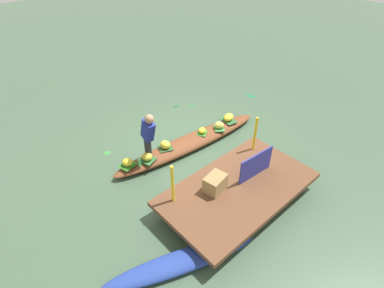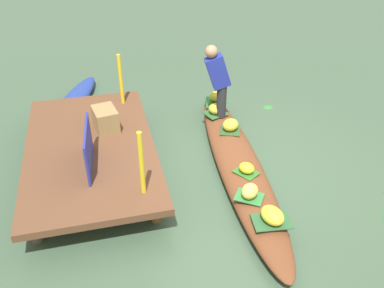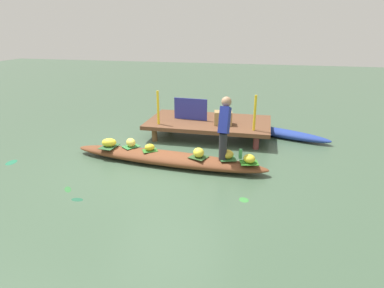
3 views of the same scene
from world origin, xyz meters
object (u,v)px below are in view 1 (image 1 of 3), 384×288
(banana_bunch_5, at_px, (165,145))
(produce_crate, at_px, (215,183))
(banana_bunch_4, at_px, (147,157))
(banana_bunch_3, at_px, (219,125))
(market_banner, at_px, (256,165))
(moored_boat, at_px, (181,262))
(vendor_boat, at_px, (190,142))
(banana_bunch_2, at_px, (127,162))
(vendor_person, at_px, (148,134))
(banana_bunch_0, at_px, (202,131))
(water_bottle, at_px, (139,162))
(banana_bunch_1, at_px, (229,117))

(banana_bunch_5, bearing_deg, produce_crate, 82.99)
(banana_bunch_4, bearing_deg, banana_bunch_3, 174.63)
(banana_bunch_3, height_order, market_banner, market_banner)
(market_banner, bearing_deg, moored_boat, 12.65)
(vendor_boat, relative_size, banana_bunch_2, 17.38)
(vendor_boat, xyz_separation_m, vendor_person, (1.22, -0.02, 0.83))
(banana_bunch_2, bearing_deg, vendor_boat, 174.43)
(banana_bunch_0, bearing_deg, banana_bunch_2, -5.36)
(water_bottle, height_order, market_banner, market_banner)
(water_bottle, bearing_deg, vendor_person, -171.03)
(water_bottle, bearing_deg, banana_bunch_4, -165.63)
(vendor_boat, xyz_separation_m, banana_bunch_5, (0.72, -0.10, 0.23))
(market_banner, bearing_deg, banana_bunch_3, -111.75)
(banana_bunch_3, bearing_deg, market_banner, 64.09)
(moored_boat, distance_m, vendor_person, 2.82)
(vendor_boat, bearing_deg, vendor_person, 3.57)
(moored_boat, height_order, water_bottle, water_bottle)
(banana_bunch_4, distance_m, vendor_person, 0.62)
(banana_bunch_3, distance_m, water_bottle, 2.43)
(banana_bunch_0, height_order, water_bottle, water_bottle)
(banana_bunch_3, distance_m, banana_bunch_5, 1.62)
(banana_bunch_4, xyz_separation_m, banana_bunch_5, (-0.58, -0.07, 0.01))
(banana_bunch_1, height_order, banana_bunch_4, banana_bunch_1)
(vendor_boat, relative_size, water_bottle, 21.53)
(vendor_person, bearing_deg, banana_bunch_3, 174.73)
(banana_bunch_3, relative_size, vendor_person, 0.20)
(banana_bunch_3, bearing_deg, banana_bunch_4, -5.37)
(vendor_boat, xyz_separation_m, banana_bunch_2, (1.75, -0.17, 0.22))
(banana_bunch_0, bearing_deg, banana_bunch_3, 164.17)
(market_banner, bearing_deg, banana_bunch_1, -120.76)
(banana_bunch_4, distance_m, market_banner, 2.47)
(water_bottle, height_order, produce_crate, produce_crate)
(banana_bunch_0, relative_size, banana_bunch_4, 0.90)
(moored_boat, xyz_separation_m, banana_bunch_1, (-3.71, -2.34, 0.24))
(banana_bunch_1, bearing_deg, banana_bunch_5, -4.72)
(produce_crate, bearing_deg, banana_bunch_0, -127.10)
(vendor_boat, height_order, water_bottle, water_bottle)
(vendor_boat, height_order, banana_bunch_2, banana_bunch_2)
(moored_boat, xyz_separation_m, banana_bunch_3, (-3.23, -2.24, 0.24))
(banana_bunch_4, relative_size, banana_bunch_5, 0.96)
(vendor_boat, height_order, banana_bunch_5, banana_bunch_5)
(banana_bunch_5, xyz_separation_m, vendor_person, (0.50, 0.08, 0.60))
(market_banner, height_order, produce_crate, market_banner)
(banana_bunch_5, bearing_deg, water_bottle, 9.04)
(vendor_boat, bearing_deg, banana_bunch_0, -179.63)
(banana_bunch_4, bearing_deg, banana_bunch_0, 177.78)
(banana_bunch_3, xyz_separation_m, market_banner, (0.92, 1.90, 0.35))
(banana_bunch_0, xyz_separation_m, market_banner, (0.43, 2.04, 0.38))
(banana_bunch_2, bearing_deg, water_bottle, 133.59)
(banana_bunch_0, distance_m, produce_crate, 2.23)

